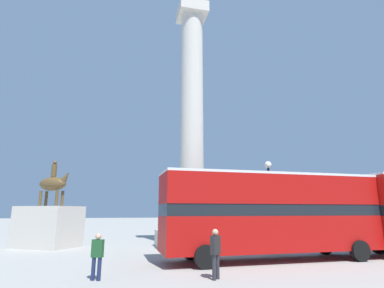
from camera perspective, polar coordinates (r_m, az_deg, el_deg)
ground_plane at (r=21.06m, az=0.00°, el=-19.23°), size 200.00×200.00×0.00m
monument_column at (r=21.34m, az=0.00°, el=-1.45°), size 4.50×4.50×19.36m
bus_b at (r=16.26m, az=14.91°, el=-12.36°), size 11.36×3.02×4.29m
equestrian_statue at (r=23.46m, az=-25.60°, el=-13.40°), size 4.72×4.36×5.96m
street_lamp at (r=18.97m, az=14.64°, el=-10.39°), size 0.42×0.42×5.42m
pedestrian_near_lamp at (r=11.96m, az=-17.61°, el=-19.41°), size 0.45×0.33×1.61m
pedestrian_by_plinth at (r=11.63m, az=4.51°, el=-19.57°), size 0.47×0.45×1.75m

